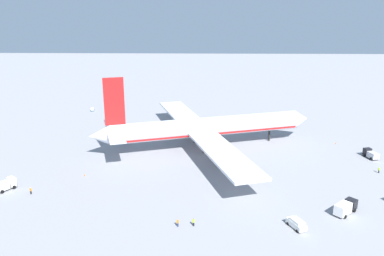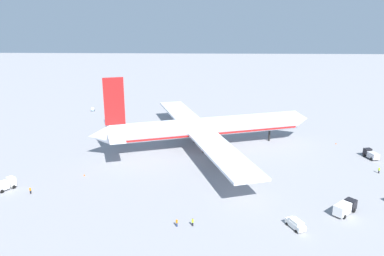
{
  "view_description": "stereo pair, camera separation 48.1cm",
  "coord_description": "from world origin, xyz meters",
  "px_view_note": "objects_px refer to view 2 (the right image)",
  "views": [
    {
      "loc": [
        -1.83,
        -118.15,
        41.98
      ],
      "look_at": [
        -5.29,
        0.58,
        6.16
      ],
      "focal_mm": 35.75,
      "sensor_mm": 36.0,
      "label": 1
    },
    {
      "loc": [
        -1.35,
        -118.13,
        41.98
      ],
      "look_at": [
        -5.29,
        0.58,
        6.16
      ],
      "focal_mm": 35.75,
      "sensor_mm": 36.0,
      "label": 2
    }
  ],
  "objects_px": {
    "traffic_cone_1": "(84,175)",
    "service_truck_1": "(5,184)",
    "airliner": "(204,128)",
    "service_truck_0": "(345,207)",
    "service_truck_3": "(371,154)",
    "ground_worker_1": "(379,170)",
    "traffic_cone_0": "(336,143)",
    "baggage_cart_0": "(93,109)",
    "ground_worker_4": "(30,190)",
    "ground_worker_3": "(177,223)",
    "service_van": "(296,224)",
    "ground_worker_2": "(193,222)"
  },
  "relations": [
    {
      "from": "service_truck_0",
      "to": "traffic_cone_1",
      "type": "distance_m",
      "value": 65.47
    },
    {
      "from": "service_truck_0",
      "to": "ground_worker_3",
      "type": "relative_size",
      "value": 3.61
    },
    {
      "from": "ground_worker_3",
      "to": "service_truck_0",
      "type": "bearing_deg",
      "value": 10.03
    },
    {
      "from": "airliner",
      "to": "ground_worker_3",
      "type": "bearing_deg",
      "value": -96.34
    },
    {
      "from": "service_truck_0",
      "to": "baggage_cart_0",
      "type": "bearing_deg",
      "value": 132.11
    },
    {
      "from": "ground_worker_1",
      "to": "service_truck_0",
      "type": "bearing_deg",
      "value": -127.1
    },
    {
      "from": "service_truck_3",
      "to": "ground_worker_3",
      "type": "relative_size",
      "value": 3.14
    },
    {
      "from": "airliner",
      "to": "service_truck_1",
      "type": "xyz_separation_m",
      "value": [
        -48.97,
        -32.92,
        -5.23
      ]
    },
    {
      "from": "baggage_cart_0",
      "to": "traffic_cone_1",
      "type": "xyz_separation_m",
      "value": [
        17.85,
        -71.08,
        -0.48
      ]
    },
    {
      "from": "airliner",
      "to": "traffic_cone_1",
      "type": "bearing_deg",
      "value": -143.21
    },
    {
      "from": "ground_worker_1",
      "to": "ground_worker_3",
      "type": "bearing_deg",
      "value": -151.42
    },
    {
      "from": "baggage_cart_0",
      "to": "traffic_cone_0",
      "type": "relative_size",
      "value": 6.51
    },
    {
      "from": "service_truck_1",
      "to": "ground_worker_2",
      "type": "relative_size",
      "value": 2.96
    },
    {
      "from": "service_van",
      "to": "ground_worker_2",
      "type": "distance_m",
      "value": 20.91
    },
    {
      "from": "baggage_cart_0",
      "to": "traffic_cone_0",
      "type": "xyz_separation_m",
      "value": [
        94.09,
        -42.57,
        -0.48
      ]
    },
    {
      "from": "traffic_cone_0",
      "to": "traffic_cone_1",
      "type": "distance_m",
      "value": 81.39
    },
    {
      "from": "airliner",
      "to": "service_van",
      "type": "xyz_separation_m",
      "value": [
        18.74,
        -48.46,
        -5.62
      ]
    },
    {
      "from": "service_truck_3",
      "to": "service_van",
      "type": "relative_size",
      "value": 1.1
    },
    {
      "from": "service_truck_1",
      "to": "baggage_cart_0",
      "type": "bearing_deg",
      "value": 90.72
    },
    {
      "from": "airliner",
      "to": "service_truck_3",
      "type": "relative_size",
      "value": 14.72
    },
    {
      "from": "baggage_cart_0",
      "to": "traffic_cone_1",
      "type": "distance_m",
      "value": 73.29
    },
    {
      "from": "baggage_cart_0",
      "to": "service_van",
      "type": "bearing_deg",
      "value": -54.27
    },
    {
      "from": "service_truck_0",
      "to": "traffic_cone_1",
      "type": "relative_size",
      "value": 11.44
    },
    {
      "from": "ground_worker_3",
      "to": "traffic_cone_0",
      "type": "distance_m",
      "value": 72.62
    },
    {
      "from": "airliner",
      "to": "service_truck_0",
      "type": "distance_m",
      "value": 52.49
    },
    {
      "from": "baggage_cart_0",
      "to": "traffic_cone_0",
      "type": "distance_m",
      "value": 103.27
    },
    {
      "from": "traffic_cone_1",
      "to": "service_truck_1",
      "type": "bearing_deg",
      "value": -152.16
    },
    {
      "from": "service_truck_3",
      "to": "service_truck_0",
      "type": "bearing_deg",
      "value": -119.91
    },
    {
      "from": "ground_worker_3",
      "to": "traffic_cone_0",
      "type": "relative_size",
      "value": 3.17
    },
    {
      "from": "service_van",
      "to": "baggage_cart_0",
      "type": "height_order",
      "value": "service_van"
    },
    {
      "from": "service_truck_3",
      "to": "airliner",
      "type": "bearing_deg",
      "value": 170.6
    },
    {
      "from": "service_van",
      "to": "traffic_cone_0",
      "type": "relative_size",
      "value": 9.07
    },
    {
      "from": "ground_worker_1",
      "to": "ground_worker_2",
      "type": "bearing_deg",
      "value": -150.19
    },
    {
      "from": "baggage_cart_0",
      "to": "ground_worker_3",
      "type": "relative_size",
      "value": 2.05
    },
    {
      "from": "service_truck_0",
      "to": "service_truck_3",
      "type": "bearing_deg",
      "value": 60.09
    },
    {
      "from": "service_truck_3",
      "to": "baggage_cart_0",
      "type": "height_order",
      "value": "service_truck_3"
    },
    {
      "from": "service_truck_0",
      "to": "service_van",
      "type": "bearing_deg",
      "value": -152.61
    },
    {
      "from": "ground_worker_1",
      "to": "traffic_cone_0",
      "type": "xyz_separation_m",
      "value": [
        -3.73,
        24.13,
        -0.6
      ]
    },
    {
      "from": "service_truck_3",
      "to": "baggage_cart_0",
      "type": "relative_size",
      "value": 1.53
    },
    {
      "from": "service_truck_3",
      "to": "ground_worker_4",
      "type": "height_order",
      "value": "service_truck_3"
    },
    {
      "from": "service_truck_1",
      "to": "traffic_cone_0",
      "type": "height_order",
      "value": "service_truck_1"
    },
    {
      "from": "service_truck_3",
      "to": "ground_worker_3",
      "type": "distance_m",
      "value": 68.73
    },
    {
      "from": "ground_worker_4",
      "to": "service_truck_3",
      "type": "bearing_deg",
      "value": 16.17
    },
    {
      "from": "service_van",
      "to": "ground_worker_2",
      "type": "relative_size",
      "value": 2.87
    },
    {
      "from": "ground_worker_3",
      "to": "ground_worker_4",
      "type": "relative_size",
      "value": 0.99
    },
    {
      "from": "airliner",
      "to": "ground_worker_4",
      "type": "height_order",
      "value": "airliner"
    },
    {
      "from": "service_van",
      "to": "ground_worker_1",
      "type": "xyz_separation_m",
      "value": [
        29.1,
        28.83,
        -0.15
      ]
    },
    {
      "from": "ground_worker_1",
      "to": "ground_worker_4",
      "type": "height_order",
      "value": "ground_worker_4"
    },
    {
      "from": "service_truck_0",
      "to": "service_truck_1",
      "type": "height_order",
      "value": "service_truck_1"
    },
    {
      "from": "service_van",
      "to": "traffic_cone_1",
      "type": "bearing_deg",
      "value": 154.34
    }
  ]
}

